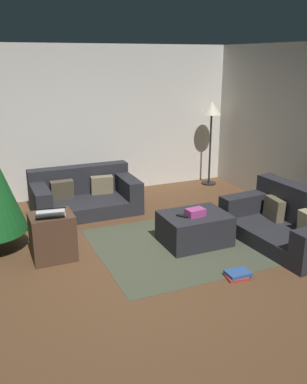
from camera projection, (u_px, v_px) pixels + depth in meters
The scene contains 12 objects.
ground_plane at pixel (130, 272), 4.90m from camera, with size 6.40×6.40×0.00m, color brown.
rear_partition at pixel (65, 123), 7.24m from camera, with size 6.40×0.12×2.60m, color silver.
couch_left at pixel (84, 195), 6.80m from camera, with size 1.65×0.98×0.68m.
couch_right at pixel (289, 223), 5.64m from camera, with size 1.02×1.69×0.72m.
ottoman at pixel (195, 229), 5.62m from camera, with size 0.87×0.66×0.41m, color #26262B.
gift_box at pixel (195, 212), 5.47m from camera, with size 0.24×0.16×0.10m, color #B23F8C.
tv_remote at pixel (182, 216), 5.46m from camera, with size 0.05×0.16×0.02m, color black.
side_table at pixel (53, 237), 5.16m from camera, with size 0.52×0.44×0.58m, color #4C3323.
laptop at pixel (51, 212), 5.00m from camera, with size 0.39×0.43×0.17m.
book_stack at pixel (238, 275), 4.77m from camera, with size 0.29×0.22×0.07m.
corner_lamp at pixel (212, 114), 7.89m from camera, with size 0.36×0.36×1.60m.
area_rug at pixel (194, 242), 5.68m from camera, with size 2.60×2.00×0.01m, color #444836.
Camera 1 is at (-1.48, -4.12, 2.40)m, focal length 39.43 mm.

